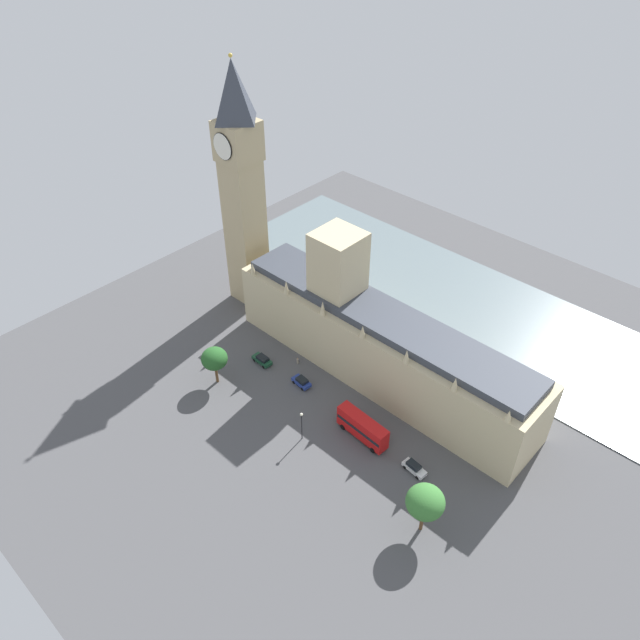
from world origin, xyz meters
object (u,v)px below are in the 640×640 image
(double_decker_bus_leading, at_px, (363,427))
(car_white_far_end, at_px, (414,468))
(plane_tree_corner, at_px, (214,359))
(clock_tower, at_px, (242,186))
(car_blue_opposite_hall, at_px, (302,382))
(pedestrian_under_trees, at_px, (298,361))
(plane_tree_midblock, at_px, (425,502))
(parliament_building, at_px, (376,339))
(street_lamp_by_river_gate, at_px, (302,421))
(car_dark_green_trailing, at_px, (262,360))

(double_decker_bus_leading, relative_size, car_white_far_end, 2.34)
(car_white_far_end, bearing_deg, plane_tree_corner, -71.84)
(clock_tower, bearing_deg, car_blue_opposite_hall, 65.85)
(pedestrian_under_trees, relative_size, plane_tree_midblock, 0.16)
(pedestrian_under_trees, bearing_deg, double_decker_bus_leading, 29.81)
(parliament_building, bearing_deg, street_lamp_by_river_gate, 4.51)
(pedestrian_under_trees, height_order, plane_tree_midblock, plane_tree_midblock)
(plane_tree_corner, bearing_deg, car_dark_green_trailing, 165.51)
(clock_tower, distance_m, car_white_far_end, 65.93)
(car_dark_green_trailing, relative_size, car_white_far_end, 0.99)
(car_dark_green_trailing, relative_size, street_lamp_by_river_gate, 0.68)
(clock_tower, xyz_separation_m, car_white_far_end, (15.05, 58.17, -27.13))
(clock_tower, height_order, street_lamp_by_river_gate, clock_tower)
(car_dark_green_trailing, bearing_deg, plane_tree_midblock, -99.47)
(car_blue_opposite_hall, bearing_deg, plane_tree_corner, 134.63)
(plane_tree_corner, xyz_separation_m, plane_tree_midblock, (-0.69, 48.78, 0.92))
(parliament_building, distance_m, car_blue_opposite_hall, 16.83)
(plane_tree_midblock, bearing_deg, double_decker_bus_leading, -113.14)
(double_decker_bus_leading, height_order, car_white_far_end, double_decker_bus_leading)
(street_lamp_by_river_gate, bearing_deg, car_blue_opposite_hall, -135.36)
(plane_tree_midblock, xyz_separation_m, street_lamp_by_river_gate, (-0.32, -26.31, -2.42))
(parliament_building, height_order, car_blue_opposite_hall, parliament_building)
(pedestrian_under_trees, bearing_deg, car_white_far_end, 35.21)
(car_blue_opposite_hall, distance_m, plane_tree_corner, 17.56)
(clock_tower, bearing_deg, car_dark_green_trailing, 53.54)
(parliament_building, relative_size, double_decker_bus_leading, 6.15)
(double_decker_bus_leading, xyz_separation_m, car_white_far_end, (-0.28, 11.31, -1.75))
(car_dark_green_trailing, xyz_separation_m, plane_tree_corner, (9.77, -2.52, 5.20))
(car_white_far_end, bearing_deg, double_decker_bus_leading, -82.59)
(double_decker_bus_leading, bearing_deg, plane_tree_midblock, 70.25)
(double_decker_bus_leading, bearing_deg, pedestrian_under_trees, -101.60)
(double_decker_bus_leading, distance_m, plane_tree_corner, 31.54)
(pedestrian_under_trees, bearing_deg, car_blue_opposite_hall, 6.59)
(parliament_building, height_order, plane_tree_corner, parliament_building)
(car_blue_opposite_hall, bearing_deg, street_lamp_by_river_gate, -130.40)
(car_blue_opposite_hall, xyz_separation_m, plane_tree_midblock, (10.02, 35.88, 6.13))
(plane_tree_corner, bearing_deg, parliament_building, 138.75)
(car_white_far_end, distance_m, plane_tree_midblock, 12.63)
(clock_tower, height_order, double_decker_bus_leading, clock_tower)
(double_decker_bus_leading, distance_m, pedestrian_under_trees, 23.03)
(parliament_building, height_order, car_white_far_end, parliament_building)
(parliament_building, relative_size, car_dark_green_trailing, 14.56)
(car_blue_opposite_hall, relative_size, plane_tree_midblock, 0.44)
(car_dark_green_trailing, bearing_deg, plane_tree_corner, 167.14)
(plane_tree_corner, bearing_deg, plane_tree_midblock, 90.81)
(car_dark_green_trailing, height_order, pedestrian_under_trees, car_dark_green_trailing)
(parliament_building, relative_size, street_lamp_by_river_gate, 9.88)
(clock_tower, xyz_separation_m, street_lamp_by_river_gate, (22.98, 39.21, -23.43))
(street_lamp_by_river_gate, bearing_deg, car_dark_green_trailing, -113.69)
(clock_tower, xyz_separation_m, car_blue_opposite_hall, (13.28, 29.63, -27.13))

